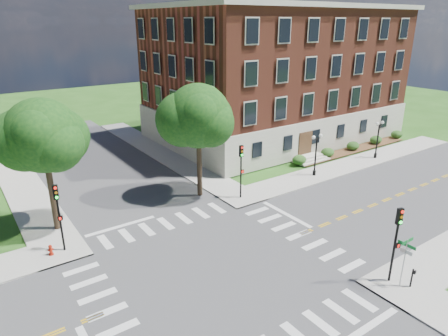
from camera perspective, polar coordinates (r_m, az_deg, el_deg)
ground at (r=26.23m, az=-0.93°, el=-14.07°), size 160.00×160.00×0.00m
road_ew at (r=26.23m, az=-0.93°, el=-14.06°), size 90.00×12.00×0.01m
road_ns at (r=26.23m, az=-0.93°, el=-14.06°), size 12.00×90.00×0.01m
sidewalk_ne at (r=45.64m, az=4.26°, el=1.38°), size 34.00×34.00×0.12m
crosswalk_east at (r=30.22m, az=10.61°, el=-9.42°), size 2.20×10.20×0.02m
stop_bar_east at (r=33.09m, az=8.90°, el=-6.56°), size 0.40×5.50×0.00m
main_building at (r=54.23m, az=7.26°, el=13.28°), size 30.60×22.40×16.50m
shrub_row at (r=50.73m, az=17.85°, el=2.31°), size 18.00×2.00×1.30m
tree_c at (r=30.39m, az=-24.49°, el=4.21°), size 5.25×5.25×9.87m
tree_d at (r=33.76m, az=-3.70°, el=7.39°), size 5.46×5.46×9.93m
traffic_signal_se at (r=25.32m, az=23.43°, el=-8.86°), size 0.37×0.44×4.80m
traffic_signal_ne at (r=34.30m, az=2.46°, el=0.47°), size 0.34×0.37×4.80m
traffic_signal_nw at (r=28.45m, az=-22.58°, el=-5.49°), size 0.38×0.45×4.80m
twin_lamp_west at (r=40.66m, az=12.99°, el=2.17°), size 1.36×0.36×4.23m
twin_lamp_east at (r=48.10m, az=21.11°, el=4.11°), size 1.36×0.36×4.23m
street_sign_pole at (r=25.51m, az=24.49°, el=-11.07°), size 1.10×1.10×3.10m
push_button_post at (r=26.45m, az=25.30°, el=-13.89°), size 0.14×0.21×1.20m
fire_hydrant at (r=29.45m, az=-23.51°, el=-10.72°), size 0.35×0.35×0.75m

